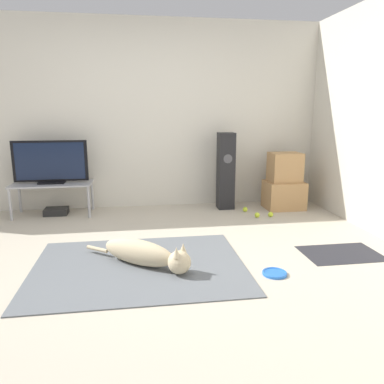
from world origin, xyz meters
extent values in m
plane|color=#BCB29E|center=(0.00, 0.00, 0.00)|extent=(12.00, 12.00, 0.00)
cube|color=beige|center=(0.00, 2.10, 1.27)|extent=(8.00, 0.06, 2.55)
cube|color=slate|center=(-0.02, -0.07, 0.01)|extent=(1.85, 1.41, 0.01)
ellipsoid|color=beige|center=(-0.02, -0.04, 0.12)|extent=(0.70, 0.60, 0.23)
sphere|color=beige|center=(0.32, -0.29, 0.11)|extent=(0.20, 0.20, 0.20)
cone|color=beige|center=(0.35, -0.25, 0.22)|extent=(0.06, 0.06, 0.09)
cone|color=beige|center=(0.29, -0.34, 0.22)|extent=(0.06, 0.06, 0.09)
cylinder|color=beige|center=(-0.41, 0.26, 0.06)|extent=(0.21, 0.17, 0.04)
cylinder|color=blue|center=(1.11, -0.40, 0.01)|extent=(0.20, 0.20, 0.02)
torus|color=blue|center=(1.11, -0.40, 0.02)|extent=(0.21, 0.21, 0.02)
cube|color=tan|center=(2.01, 1.64, 0.19)|extent=(0.52, 0.41, 0.38)
cube|color=tan|center=(2.01, 1.66, 0.58)|extent=(0.42, 0.33, 0.40)
cube|color=black|center=(1.20, 1.77, 0.53)|extent=(0.22, 0.22, 1.05)
cylinder|color=#4C4C51|center=(1.20, 1.66, 0.71)|extent=(0.12, 0.00, 0.12)
cube|color=#A8A8AD|center=(-1.10, 1.78, 0.41)|extent=(1.00, 0.46, 0.02)
cylinder|color=#A8A8AD|center=(-1.57, 1.58, 0.20)|extent=(0.04, 0.04, 0.40)
cylinder|color=#A8A8AD|center=(-0.63, 1.58, 0.20)|extent=(0.04, 0.04, 0.40)
cylinder|color=#A8A8AD|center=(-1.57, 1.98, 0.20)|extent=(0.04, 0.04, 0.40)
cylinder|color=#A8A8AD|center=(-0.63, 1.98, 0.20)|extent=(0.04, 0.04, 0.40)
cube|color=black|center=(-1.10, 1.78, 0.44)|extent=(0.32, 0.20, 0.03)
cube|color=black|center=(-1.10, 1.79, 0.71)|extent=(0.93, 0.04, 0.52)
cube|color=#141E38|center=(-1.10, 1.77, 0.71)|extent=(0.85, 0.01, 0.47)
sphere|color=#C6E033|center=(1.43, 1.54, 0.03)|extent=(0.07, 0.07, 0.07)
sphere|color=#C6E033|center=(1.68, 1.25, 0.03)|extent=(0.07, 0.07, 0.07)
sphere|color=#C6E033|center=(1.50, 1.25, 0.03)|extent=(0.07, 0.07, 0.07)
cube|color=black|center=(-1.08, 1.78, 0.04)|extent=(0.30, 0.23, 0.09)
cube|color=#28282D|center=(1.91, -0.05, 0.00)|extent=(0.74, 0.50, 0.01)
camera|label=1|loc=(-0.01, -3.19, 1.37)|focal=35.00mm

